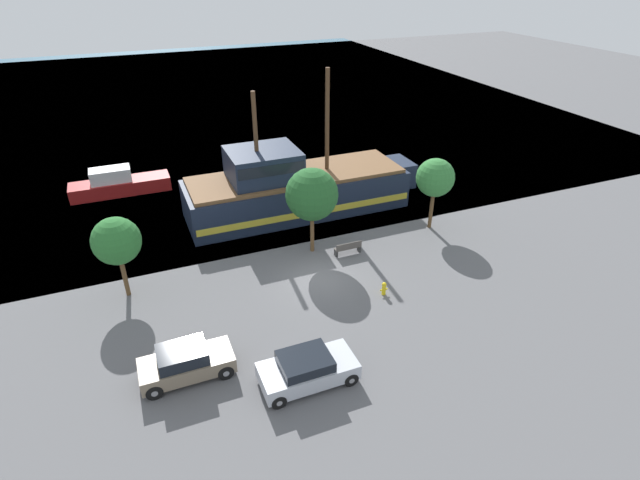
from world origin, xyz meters
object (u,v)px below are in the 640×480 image
object	(u,v)px
parked_car_curb_front	(307,369)
fire_hydrant	(384,288)
moored_boat_dockside	(118,184)
parked_car_curb_mid	(186,363)
bench_promenade_east	(348,248)
pirate_ship	(294,188)

from	to	relation	value
parked_car_curb_front	fire_hydrant	size ratio (longest dim) A/B	5.40
moored_boat_dockside	parked_car_curb_mid	bearing A→B (deg)	-85.60
fire_hydrant	bench_promenade_east	distance (m)	4.52
moored_boat_dockside	fire_hydrant	bearing A→B (deg)	-57.21
parked_car_curb_front	parked_car_curb_mid	world-z (taller)	parked_car_curb_mid
moored_boat_dockside	bench_promenade_east	xyz separation A→B (m)	(12.45, -14.84, -0.33)
parked_car_curb_mid	fire_hydrant	distance (m)	11.03
parked_car_curb_mid	bench_promenade_east	size ratio (longest dim) A/B	2.38
parked_car_curb_front	bench_promenade_east	world-z (taller)	parked_car_curb_front
pirate_ship	fire_hydrant	xyz separation A→B (m)	(1.03, -11.39, -1.37)
fire_hydrant	moored_boat_dockside	bearing A→B (deg)	122.79
parked_car_curb_front	bench_promenade_east	size ratio (longest dim) A/B	2.47
fire_hydrant	pirate_ship	bearing A→B (deg)	95.19
parked_car_curb_front	fire_hydrant	distance (m)	7.51
pirate_ship	parked_car_curb_mid	distance (m)	16.68
moored_boat_dockside	parked_car_curb_mid	world-z (taller)	moored_boat_dockside
parked_car_curb_mid	fire_hydrant	size ratio (longest dim) A/B	5.20
pirate_ship	fire_hydrant	distance (m)	11.52
pirate_ship	parked_car_curb_mid	size ratio (longest dim) A/B	4.20
fire_hydrant	bench_promenade_east	size ratio (longest dim) A/B	0.46
moored_boat_dockside	bench_promenade_east	bearing A→B (deg)	-49.99
parked_car_curb_front	fire_hydrant	xyz separation A→B (m)	(6.10, 4.38, -0.32)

